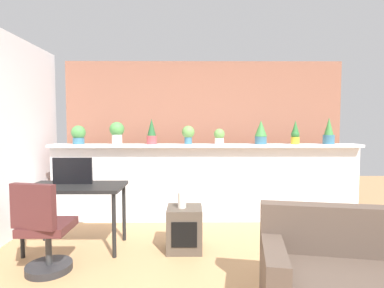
# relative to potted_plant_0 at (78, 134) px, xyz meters

# --- Properties ---
(divider_wall) EXTENTS (4.57, 0.16, 1.13)m
(divider_wall) POSITION_rel_potted_plant_0_xyz_m (1.88, 0.03, -0.75)
(divider_wall) COLOR white
(divider_wall) RESTS_ON ground
(plant_shelf) EXTENTS (4.57, 0.32, 0.04)m
(plant_shelf) POSITION_rel_potted_plant_0_xyz_m (1.88, -0.01, -0.16)
(plant_shelf) COLOR white
(plant_shelf) RESTS_ON divider_wall
(brick_wall_behind) EXTENTS (4.57, 0.10, 2.50)m
(brick_wall_behind) POSITION_rel_potted_plant_0_xyz_m (1.88, 0.63, -0.06)
(brick_wall_behind) COLOR #935B47
(brick_wall_behind) RESTS_ON ground
(potted_plant_0) EXTENTS (0.21, 0.21, 0.28)m
(potted_plant_0) POSITION_rel_potted_plant_0_xyz_m (0.00, 0.00, 0.00)
(potted_plant_0) COLOR #386B84
(potted_plant_0) RESTS_ON plant_shelf
(potted_plant_1) EXTENTS (0.22, 0.22, 0.33)m
(potted_plant_1) POSITION_rel_potted_plant_0_xyz_m (0.57, 0.01, 0.04)
(potted_plant_1) COLOR silver
(potted_plant_1) RESTS_ON plant_shelf
(potted_plant_2) EXTENTS (0.15, 0.15, 0.38)m
(potted_plant_2) POSITION_rel_potted_plant_0_xyz_m (1.09, -0.04, 0.03)
(potted_plant_2) COLOR #B7474C
(potted_plant_2) RESTS_ON plant_shelf
(potted_plant_3) EXTENTS (0.19, 0.19, 0.27)m
(potted_plant_3) POSITION_rel_potted_plant_0_xyz_m (1.62, 0.02, 0.01)
(potted_plant_3) COLOR #386B84
(potted_plant_3) RESTS_ON plant_shelf
(potted_plant_4) EXTENTS (0.16, 0.16, 0.23)m
(potted_plant_4) POSITION_rel_potted_plant_0_xyz_m (2.08, -0.01, -0.03)
(potted_plant_4) COLOR silver
(potted_plant_4) RESTS_ON plant_shelf
(potted_plant_5) EXTENTS (0.18, 0.18, 0.35)m
(potted_plant_5) POSITION_rel_potted_plant_0_xyz_m (2.69, -0.03, 0.03)
(potted_plant_5) COLOR #386B84
(potted_plant_5) RESTS_ON plant_shelf
(potted_plant_6) EXTENTS (0.12, 0.12, 0.35)m
(potted_plant_6) POSITION_rel_potted_plant_0_xyz_m (3.20, -0.05, 0.01)
(potted_plant_6) COLOR gold
(potted_plant_6) RESTS_ON plant_shelf
(potted_plant_7) EXTENTS (0.16, 0.16, 0.39)m
(potted_plant_7) POSITION_rel_potted_plant_0_xyz_m (3.71, -0.02, 0.03)
(potted_plant_7) COLOR #386B84
(potted_plant_7) RESTS_ON plant_shelf
(desk) EXTENTS (1.10, 0.60, 0.75)m
(desk) POSITION_rel_potted_plant_0_xyz_m (0.32, -0.99, -0.65)
(desk) COLOR black
(desk) RESTS_ON ground
(tv_monitor) EXTENTS (0.46, 0.04, 0.31)m
(tv_monitor) POSITION_rel_potted_plant_0_xyz_m (0.26, -0.91, -0.40)
(tv_monitor) COLOR black
(tv_monitor) RESTS_ON desk
(office_chair) EXTENTS (0.48, 0.49, 0.91)m
(office_chair) POSITION_rel_potted_plant_0_xyz_m (0.24, -1.61, -0.92)
(office_chair) COLOR #262628
(office_chair) RESTS_ON ground
(side_cube_shelf) EXTENTS (0.40, 0.41, 0.50)m
(side_cube_shelf) POSITION_rel_potted_plant_0_xyz_m (1.59, -1.05, -1.06)
(side_cube_shelf) COLOR #4C4238
(side_cube_shelf) RESTS_ON ground
(vase_on_shelf) EXTENTS (0.10, 0.10, 0.18)m
(vase_on_shelf) POSITION_rel_potted_plant_0_xyz_m (1.56, -1.06, -0.72)
(vase_on_shelf) COLOR silver
(vase_on_shelf) RESTS_ON side_cube_shelf
(couch) EXTENTS (1.67, 1.03, 0.80)m
(couch) POSITION_rel_potted_plant_0_xyz_m (2.97, -2.36, -1.03)
(couch) COLOR brown
(couch) RESTS_ON ground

